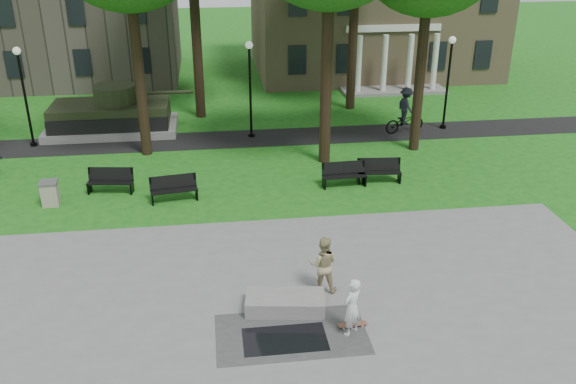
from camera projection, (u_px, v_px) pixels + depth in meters
name	position (u px, v px, depth m)	size (l,w,h in m)	color
ground	(265.00, 263.00, 19.41)	(120.00, 120.00, 0.00)	#195B15
plaza	(284.00, 369.00, 14.89)	(22.00, 16.00, 0.02)	gray
footpath	(242.00, 139.00, 30.24)	(44.00, 2.60, 0.01)	black
building_right	(372.00, 7.00, 42.26)	(17.00, 12.00, 8.60)	#9E8460
building_left	(62.00, 23.00, 40.54)	(15.00, 10.00, 7.20)	#4C443D
lamp_left	(24.00, 89.00, 28.17)	(0.36, 0.36, 4.73)	black
lamp_mid	(250.00, 82.00, 29.41)	(0.36, 0.36, 4.73)	black
lamp_right	(449.00, 75.00, 30.60)	(0.36, 0.36, 4.73)	black
tank_monument	(112.00, 115.00, 30.93)	(7.45, 3.40, 2.40)	gray
puddle	(285.00, 339.00, 15.90)	(2.20, 1.20, 0.00)	black
concrete_block	(285.00, 303.00, 17.02)	(2.20, 1.00, 0.45)	gray
skateboard	(352.00, 325.00, 16.40)	(0.78, 0.20, 0.07)	brown
skateboarder	(352.00, 307.00, 15.79)	(0.61, 0.40, 1.66)	silver
friend_watching	(323.00, 264.00, 17.65)	(0.85, 0.66, 1.74)	tan
cyclist	(405.00, 114.00, 30.78)	(2.27, 1.35, 2.33)	black
park_bench_0	(110.00, 180.00, 24.22)	(1.84, 0.77, 1.00)	black
park_bench_1	(174.00, 188.00, 23.52)	(1.85, 0.79, 1.00)	black
park_bench_2	(344.00, 174.00, 24.80)	(1.82, 0.60, 1.00)	black
park_bench_3	(379.00, 170.00, 25.17)	(1.83, 0.67, 1.00)	black
trash_bin	(50.00, 193.00, 23.17)	(0.70, 0.70, 0.96)	#A89A8A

